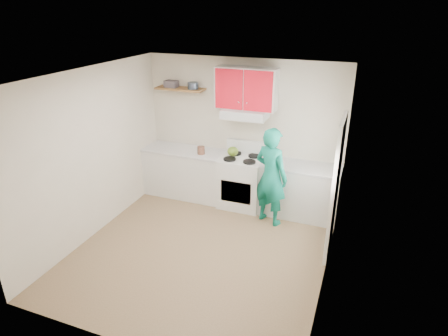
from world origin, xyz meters
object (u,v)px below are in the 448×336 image
at_px(kettle, 233,151).
at_px(tin, 193,86).
at_px(person, 271,177).
at_px(stove, 242,182).
at_px(crock, 201,151).

bearing_deg(kettle, tin, -165.63).
xyz_separation_m(tin, person, (1.61, -0.54, -1.26)).
relative_size(stove, person, 0.55).
xyz_separation_m(stove, crock, (-0.76, -0.07, 0.52)).
height_order(stove, tin, tin).
height_order(crock, person, person).
relative_size(stove, tin, 4.81).
relative_size(stove, crock, 5.69).
bearing_deg(kettle, person, -6.94).
distance_m(stove, tin, 1.92).
relative_size(kettle, person, 0.12).
xyz_separation_m(tin, kettle, (0.79, -0.10, -1.09)).
distance_m(tin, kettle, 1.35).
bearing_deg(person, stove, -8.96).
relative_size(crock, person, 0.10).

